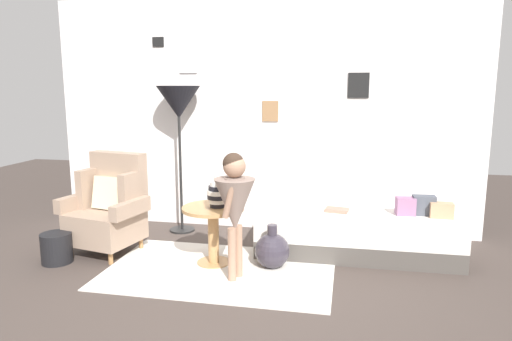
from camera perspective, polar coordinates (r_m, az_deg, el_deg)
The scene contains 15 objects.
ground_plane at distance 3.66m, azimuth -5.48°, elevation -15.81°, with size 12.00×12.00×0.00m, color #423833.
gallery_wall at distance 5.19m, azimuth 0.58°, elevation 6.90°, with size 4.80×0.12×2.60m.
rug at distance 4.19m, azimuth -4.50°, elevation -12.20°, with size 2.00×1.26×0.01m, color silver.
armchair at distance 4.76m, azimuth -17.71°, elevation -4.43°, with size 0.84×0.70×0.97m.
daybed at distance 4.65m, azimuth 12.33°, elevation -7.56°, with size 1.91×0.82×0.40m.
pillow_head at distance 4.66m, azimuth 22.00°, elevation -4.59°, with size 0.21×0.12×0.14m, color tan.
pillow_mid at distance 4.69m, azimuth 20.08°, elevation -4.07°, with size 0.21×0.12×0.19m, color #474C56.
pillow_back at distance 4.64m, azimuth 18.03°, elevation -4.24°, with size 0.18×0.12×0.17m, color gray.
side_table at distance 4.23m, azimuth -5.32°, elevation -6.53°, with size 0.56×0.56×0.54m.
vase_striped at distance 4.15m, azimuth -4.76°, elevation -2.87°, with size 0.19×0.19×0.30m.
floor_lamp at distance 5.10m, azimuth -9.57°, elevation 7.92°, with size 0.47×0.47×1.62m.
person_child at distance 3.80m, azimuth -2.66°, elevation -3.70°, with size 0.34×0.34×1.08m.
book_on_daybed at distance 4.61m, azimuth 9.97°, elevation -4.85°, with size 0.22×0.16×0.03m, color #9A6F5D.
demijohn_near at distance 4.19m, azimuth 2.01°, elevation -9.88°, with size 0.32×0.32×0.40m.
magazine_basket at distance 4.70m, azimuth -23.48°, elevation -8.80°, with size 0.28×0.28×0.28m, color black.
Camera 1 is at (0.98, -3.14, 1.60)m, focal length 32.26 mm.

